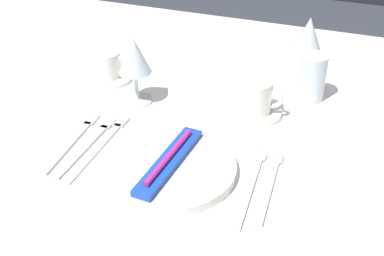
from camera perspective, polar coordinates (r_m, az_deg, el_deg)
The scene contains 16 objects.
dining_table at distance 1.11m, azimuth 2.76°, elevation -2.24°, with size 1.80×1.11×0.74m.
dinner_plate at distance 0.91m, azimuth -2.58°, elevation -4.52°, with size 0.24×0.24×0.02m, color white.
toothbrush_package at distance 0.90m, azimuth -2.60°, elevation -3.68°, with size 0.05×0.21×0.02m.
fork_outer at distance 0.99m, azimuth -10.18°, elevation -1.80°, with size 0.02×0.23×0.00m.
fork_inner at distance 1.00m, azimuth -11.51°, elevation -1.67°, with size 0.02×0.21×0.00m.
fork_salad at distance 1.02m, azimuth -13.16°, elevation -1.23°, with size 0.03×0.21×0.00m.
spoon_soup at distance 0.91m, azimuth 6.92°, elevation -5.44°, with size 0.03×0.22×0.01m.
spoon_dessert at distance 0.91m, azimuth 8.95°, elevation -5.44°, with size 0.03×0.20×0.01m.
saucer_left at distance 1.23m, azimuth -9.67°, elevation 5.71°, with size 0.13×0.13×0.01m, color white.
coffee_cup_left at distance 1.21m, azimuth -9.76°, elevation 7.18°, with size 0.10×0.08×0.06m.
saucer_right at distance 1.08m, azimuth 6.78°, elevation 1.78°, with size 0.12×0.12×0.01m, color white.
coffee_cup_right at distance 1.06m, azimuth 7.02°, elevation 3.62°, with size 0.10×0.08×0.07m.
saucer_far at distance 1.05m, azimuth 20.66°, elevation -1.33°, with size 0.14×0.14×0.01m, color white.
wine_glass_centre at distance 1.23m, azimuth 12.99°, elevation 10.05°, with size 0.06×0.06×0.14m.
wine_glass_left at distance 1.08m, azimuth -6.44°, elevation 7.81°, with size 0.07×0.07×0.15m.
drink_tumbler at distance 1.14m, azimuth 13.32°, elevation 5.29°, with size 0.06×0.06×0.10m.
Camera 1 is at (0.26, -0.87, 1.31)m, focal length 47.32 mm.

